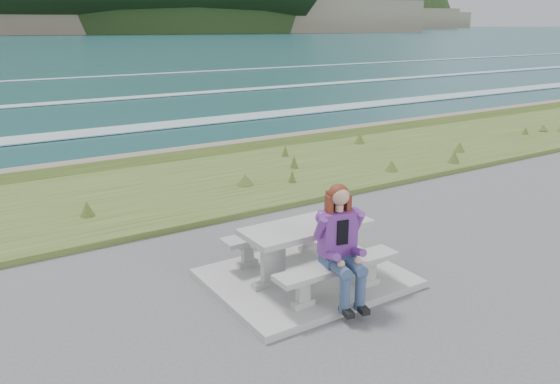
% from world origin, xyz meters
% --- Properties ---
extents(concrete_slab, '(2.60, 2.10, 0.10)m').
position_xyz_m(concrete_slab, '(0.00, 0.00, 0.05)').
color(concrete_slab, gray).
rests_on(concrete_slab, ground).
extents(picnic_table, '(1.80, 0.75, 0.75)m').
position_xyz_m(picnic_table, '(0.00, 0.00, 0.68)').
color(picnic_table, gray).
rests_on(picnic_table, concrete_slab).
extents(bench_landward, '(1.80, 0.35, 0.45)m').
position_xyz_m(bench_landward, '(0.00, -0.70, 0.45)').
color(bench_landward, gray).
rests_on(bench_landward, concrete_slab).
extents(bench_seaward, '(1.80, 0.35, 0.45)m').
position_xyz_m(bench_seaward, '(0.00, 0.70, 0.45)').
color(bench_seaward, gray).
rests_on(bench_seaward, concrete_slab).
extents(grass_verge, '(160.00, 4.50, 0.22)m').
position_xyz_m(grass_verge, '(0.00, 5.00, 0.00)').
color(grass_verge, '#2D491B').
rests_on(grass_verge, ground).
extents(shore_drop, '(160.00, 0.80, 2.20)m').
position_xyz_m(shore_drop, '(0.00, 7.90, 0.00)').
color(shore_drop, '#635A4A').
rests_on(shore_drop, ground).
extents(ocean, '(1600.00, 1600.00, 0.09)m').
position_xyz_m(ocean, '(0.00, 25.09, -1.74)').
color(ocean, '#1C4950').
rests_on(ocean, ground).
extents(headland_range, '(729.83, 363.95, 210.88)m').
position_xyz_m(headland_range, '(190.27, 398.25, 9.94)').
color(headland_range, '#635A4A').
rests_on(headland_range, ground).
extents(seated_woman, '(0.56, 0.82, 1.49)m').
position_xyz_m(seated_woman, '(-0.04, -0.84, 0.65)').
color(seated_woman, navy).
rests_on(seated_woman, concrete_slab).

